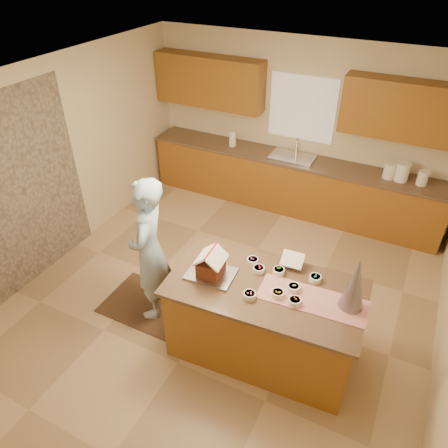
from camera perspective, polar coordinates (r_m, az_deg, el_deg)
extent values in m
plane|color=tan|center=(5.54, 0.00, -9.85)|extent=(5.50, 5.50, 0.00)
plane|color=silver|center=(4.12, 0.00, 17.91)|extent=(5.50, 5.50, 0.00)
plane|color=beige|center=(7.00, 10.38, 12.92)|extent=(5.50, 5.50, 0.00)
plane|color=beige|center=(3.20, -24.70, -22.95)|extent=(5.50, 5.50, 0.00)
plane|color=beige|center=(6.09, -21.74, 7.53)|extent=(5.50, 5.50, 0.00)
plane|color=gray|center=(5.70, -26.93, 3.04)|extent=(0.00, 2.50, 2.50)
cube|color=white|center=(6.87, 10.57, 15.16)|extent=(1.05, 0.03, 1.00)
cube|color=brown|center=(7.13, 8.88, 5.35)|extent=(4.80, 0.60, 0.88)
cube|color=brown|center=(6.91, 9.22, 8.67)|extent=(4.85, 0.63, 0.04)
cube|color=brown|center=(7.22, -1.99, 18.75)|extent=(1.85, 0.35, 0.80)
cube|color=brown|center=(6.42, 24.00, 13.78)|extent=(1.85, 0.35, 0.80)
cube|color=silver|center=(6.92, 9.21, 8.60)|extent=(0.70, 0.45, 0.12)
cylinder|color=silver|center=(7.00, 9.83, 10.41)|extent=(0.03, 0.03, 0.28)
cube|color=brown|center=(4.65, 5.32, -12.97)|extent=(1.96, 1.07, 0.93)
cube|color=brown|center=(4.31, 5.66, -8.64)|extent=(2.05, 1.16, 0.04)
cube|color=#A30B14|center=(4.23, 11.89, -9.97)|extent=(1.08, 0.45, 0.01)
cube|color=silver|center=(4.39, -1.77, -6.77)|extent=(0.51, 0.39, 0.03)
cube|color=white|center=(4.50, 9.25, -4.79)|extent=(0.24, 0.20, 0.10)
cone|color=#9E9DA9|center=(4.06, 17.34, -7.72)|extent=(0.25, 0.25, 0.58)
cube|color=black|center=(5.50, -9.54, -10.91)|extent=(1.23, 0.80, 0.01)
imported|color=#9DBBDF|center=(4.86, -10.08, -3.55)|extent=(0.65, 0.78, 1.82)
cylinder|color=white|center=(6.63, 21.51, 6.73)|extent=(0.17, 0.17, 0.23)
cylinder|color=white|center=(6.62, 23.00, 6.51)|extent=(0.19, 0.19, 0.27)
cylinder|color=white|center=(6.63, 25.31, 5.64)|extent=(0.15, 0.15, 0.21)
cylinder|color=white|center=(7.20, 1.18, 11.49)|extent=(0.12, 0.12, 0.25)
cube|color=brown|center=(4.33, -1.79, -5.81)|extent=(0.25, 0.27, 0.17)
cube|color=white|center=(4.26, -2.66, -4.13)|extent=(0.17, 0.30, 0.13)
cube|color=white|center=(4.22, -0.99, -4.58)|extent=(0.17, 0.30, 0.13)
cylinder|color=red|center=(4.20, -1.84, -3.72)|extent=(0.04, 0.30, 0.02)
cylinder|color=silver|center=(4.27, 9.40, -8.53)|extent=(0.13, 0.13, 0.06)
cylinder|color=yellow|center=(4.19, 7.29, -9.36)|extent=(0.13, 0.13, 0.06)
cylinder|color=red|center=(4.44, 4.71, -6.15)|extent=(0.13, 0.13, 0.06)
cylinder|color=pink|center=(4.15, 3.48, -9.60)|extent=(0.13, 0.13, 0.06)
cylinder|color=#3493C6|center=(4.42, 12.25, -7.20)|extent=(0.13, 0.13, 0.06)
cylinder|color=green|center=(4.44, 7.42, -6.36)|extent=(0.13, 0.13, 0.06)
cylinder|color=#9A3388|center=(4.54, 3.90, -5.02)|extent=(0.13, 0.13, 0.06)
cylinder|color=#DA5326|center=(4.14, 9.55, -10.32)|extent=(0.13, 0.13, 0.06)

